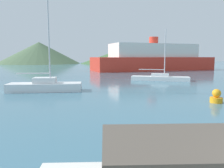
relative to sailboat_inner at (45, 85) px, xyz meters
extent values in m
cube|color=brown|center=(3.56, -17.50, 0.77)|extent=(3.60, 2.34, 0.92)
cube|color=white|center=(0.00, 0.00, -0.16)|extent=(6.75, 2.87, 0.74)
cube|color=white|center=(0.00, 0.00, 0.47)|extent=(2.14, 1.62, 0.52)
cylinder|color=#BCBCC1|center=(0.48, -0.07, 5.32)|extent=(0.12, 0.12, 10.22)
cylinder|color=#BCBCC1|center=(-0.97, 0.14, 1.11)|extent=(2.92, 0.53, 0.10)
cube|color=white|center=(14.26, 5.82, -0.27)|extent=(7.44, 4.99, 0.52)
cube|color=white|center=(14.26, 5.82, 0.18)|extent=(2.55, 2.11, 0.36)
cylinder|color=#BCBCC1|center=(14.75, 5.56, 3.03)|extent=(0.12, 0.12, 6.08)
cylinder|color=#BCBCC1|center=(13.26, 6.34, 0.89)|extent=(3.03, 1.63, 0.10)
cube|color=red|center=(22.59, 26.50, 0.96)|extent=(28.78, 10.92, 2.97)
cube|color=silver|center=(22.59, 26.50, 3.94)|extent=(20.26, 8.87, 3.00)
cylinder|color=red|center=(22.59, 26.50, 6.24)|extent=(2.06, 2.06, 1.60)
cylinder|color=orange|center=(11.68, -8.04, -0.34)|extent=(0.82, 0.82, 0.37)
sphere|color=orange|center=(11.68, -8.04, 0.13)|extent=(0.58, 0.58, 0.58)
cone|color=#4C6647|center=(-6.95, 82.02, 4.20)|extent=(35.81, 35.81, 9.46)
cone|color=#3D6038|center=(28.57, 73.30, 2.72)|extent=(36.54, 36.54, 6.50)
cone|color=#38563D|center=(47.45, 85.03, 2.59)|extent=(27.94, 27.94, 6.23)
camera|label=1|loc=(1.26, -20.60, 2.63)|focal=35.00mm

